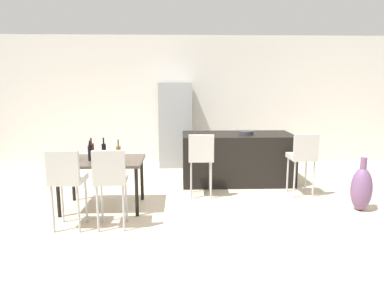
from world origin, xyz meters
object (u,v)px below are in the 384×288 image
dining_chair_near (66,177)px  wine_bottle_near (119,154)px  wine_bottle_middle (91,151)px  wine_glass_far (77,152)px  dining_table (102,165)px  wine_bottle_right (104,151)px  bar_chair_left (201,155)px  fruit_bowl (246,133)px  floor_vase (361,189)px  refrigerator (176,125)px  kitchen_island (237,158)px  wine_bottle_left (90,153)px  bar_chair_middle (303,155)px  dining_chair_far (110,176)px

dining_chair_near → wine_bottle_near: (0.56, 0.56, 0.17)m
wine_bottle_middle → wine_glass_far: bearing=-147.3°
dining_table → dining_chair_near: size_ratio=1.15×
wine_bottle_right → wine_bottle_middle: 0.20m
bar_chair_left → wine_bottle_right: (-1.46, -0.41, 0.16)m
wine_bottle_middle → fruit_bowl: bearing=23.6°
bar_chair_left → wine_bottle_right: bearing=-164.3°
dining_chair_near → wine_bottle_middle: (0.11, 0.86, 0.16)m
bar_chair_left → wine_glass_far: (-1.84, -0.48, 0.17)m
wine_glass_far → floor_vase: bearing=-2.9°
dining_table → refrigerator: refrigerator is taller
wine_bottle_middle → refrigerator: 2.88m
kitchen_island → wine_bottle_left: bearing=-150.4°
bar_chair_left → wine_bottle_near: wine_bottle_near is taller
wine_bottle_left → wine_glass_far: (-0.20, 0.03, 0.01)m
wine_bottle_middle → wine_bottle_near: bearing=-33.5°
dining_chair_near → wine_bottle_left: size_ratio=3.54×
wine_bottle_near → dining_table: bearing=143.7°
wine_bottle_left → wine_glass_far: size_ratio=1.71×
bar_chair_left → dining_table: (-1.49, -0.45, -0.03)m
dining_table → wine_bottle_right: wine_bottle_right is taller
wine_glass_far → wine_bottle_right: bearing=10.4°
bar_chair_middle → wine_bottle_middle: same height
bar_chair_middle → refrigerator: bearing=133.0°
wine_bottle_left → refrigerator: refrigerator is taller
floor_vase → refrigerator: bearing=133.1°
dining_chair_far → wine_glass_far: 0.98m
wine_glass_far → wine_bottle_middle: bearing=32.7°
bar_chair_left → floor_vase: bar_chair_left is taller
dining_chair_near → fruit_bowl: bearing=36.7°
wine_bottle_right → refrigerator: 2.85m
wine_bottle_near → bar_chair_middle: bearing=13.0°
dining_chair_near → wine_glass_far: 0.76m
bar_chair_left → wine_bottle_right: wine_bottle_right is taller
bar_chair_middle → dining_chair_near: (-3.43, -1.22, 0.00)m
floor_vase → kitchen_island: bearing=136.1°
dining_table → dining_chair_near: dining_chair_near is taller
wine_bottle_right → wine_bottle_near: size_ratio=0.96×
wine_bottle_right → fruit_bowl: wine_bottle_right is taller
kitchen_island → bar_chair_left: size_ratio=1.92×
wine_bottle_right → floor_vase: wine_bottle_right is taller
dining_table → wine_bottle_middle: (-0.17, 0.09, 0.20)m
dining_table → wine_glass_far: bearing=-175.6°
wine_bottle_middle → kitchen_island: bearing=26.8°
bar_chair_left → wine_glass_far: bearing=-165.4°
bar_chair_middle → fruit_bowl: bearing=137.4°
bar_chair_left → floor_vase: size_ratio=1.32×
wine_bottle_left → refrigerator: bearing=66.3°
wine_bottle_right → wine_glass_far: 0.38m
bar_chair_left → bar_chair_middle: same height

